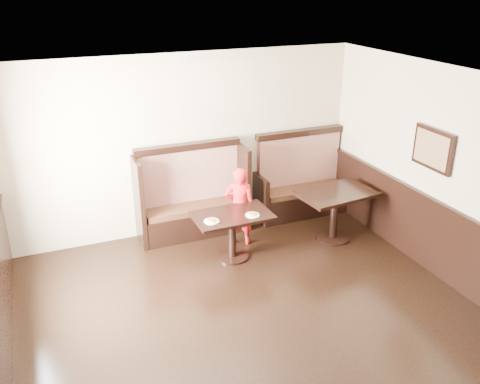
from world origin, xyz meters
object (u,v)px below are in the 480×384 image
booth_main (192,202)px  booth_neighbor (301,187)px  table_neighbor (335,204)px  child (239,206)px  table_main (232,225)px

booth_main → booth_neighbor: size_ratio=1.06×
table_neighbor → child: child is taller
booth_main → table_neighbor: booth_main is taller
booth_main → table_neighbor: size_ratio=1.44×
booth_neighbor → child: bearing=-155.9°
child → booth_main: bearing=-25.8°
booth_main → table_main: size_ratio=1.58×
table_main → table_neighbor: table_neighbor is taller
booth_main → table_main: 1.03m
table_neighbor → child: 1.47m
booth_main → booth_neighbor: bearing=-0.1°
table_main → child: bearing=53.5°
booth_neighbor → table_neighbor: (0.01, -1.05, 0.11)m
table_main → table_neighbor: 1.67m
table_neighbor → child: bearing=157.3°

